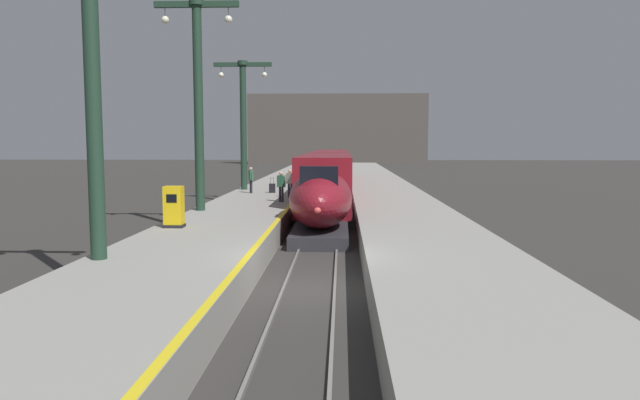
{
  "coord_description": "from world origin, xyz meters",
  "views": [
    {
      "loc": [
        0.95,
        -16.98,
        4.33
      ],
      "look_at": [
        -0.01,
        8.84,
        1.8
      ],
      "focal_mm": 33.09,
      "sensor_mm": 36.0,
      "label": 1
    }
  ],
  "objects_px": {
    "station_column_near": "(92,62)",
    "passenger_far_waiting": "(290,181)",
    "passenger_near_edge": "(251,178)",
    "rolling_suitcase": "(272,188)",
    "ticket_machine_yellow": "(174,208)",
    "station_column_far": "(243,112)",
    "station_column_mid": "(198,86)",
    "highspeed_train_main": "(328,177)",
    "passenger_mid_platform": "(281,184)"
  },
  "relations": [
    {
      "from": "ticket_machine_yellow",
      "to": "station_column_far",
      "type": "bearing_deg",
      "value": 91.08
    },
    {
      "from": "passenger_mid_platform",
      "to": "rolling_suitcase",
      "type": "relative_size",
      "value": 1.72
    },
    {
      "from": "highspeed_train_main",
      "to": "station_column_far",
      "type": "relative_size",
      "value": 4.29
    },
    {
      "from": "passenger_mid_platform",
      "to": "rolling_suitcase",
      "type": "height_order",
      "value": "passenger_mid_platform"
    },
    {
      "from": "station_column_mid",
      "to": "passenger_far_waiting",
      "type": "height_order",
      "value": "station_column_mid"
    },
    {
      "from": "passenger_near_edge",
      "to": "highspeed_train_main",
      "type": "bearing_deg",
      "value": 34.29
    },
    {
      "from": "highspeed_train_main",
      "to": "passenger_far_waiting",
      "type": "height_order",
      "value": "highspeed_train_main"
    },
    {
      "from": "station_column_far",
      "to": "passenger_far_waiting",
      "type": "distance_m",
      "value": 8.34
    },
    {
      "from": "station_column_far",
      "to": "passenger_near_edge",
      "type": "xyz_separation_m",
      "value": [
        0.95,
        -2.97,
        -4.37
      ]
    },
    {
      "from": "station_column_mid",
      "to": "station_column_far",
      "type": "bearing_deg",
      "value": 90.0
    },
    {
      "from": "station_column_far",
      "to": "passenger_near_edge",
      "type": "height_order",
      "value": "station_column_far"
    },
    {
      "from": "station_column_near",
      "to": "passenger_near_edge",
      "type": "bearing_deg",
      "value": 87.51
    },
    {
      "from": "station_column_mid",
      "to": "passenger_mid_platform",
      "type": "bearing_deg",
      "value": 50.34
    },
    {
      "from": "station_column_near",
      "to": "passenger_mid_platform",
      "type": "relative_size",
      "value": 5.38
    },
    {
      "from": "station_column_near",
      "to": "ticket_machine_yellow",
      "type": "distance_m",
      "value": 7.87
    },
    {
      "from": "rolling_suitcase",
      "to": "ticket_machine_yellow",
      "type": "distance_m",
      "value": 15.96
    },
    {
      "from": "rolling_suitcase",
      "to": "station_column_mid",
      "type": "bearing_deg",
      "value": -102.75
    },
    {
      "from": "rolling_suitcase",
      "to": "highspeed_train_main",
      "type": "bearing_deg",
      "value": 40.6
    },
    {
      "from": "passenger_far_waiting",
      "to": "rolling_suitcase",
      "type": "distance_m",
      "value": 3.71
    },
    {
      "from": "passenger_near_edge",
      "to": "rolling_suitcase",
      "type": "distance_m",
      "value": 1.54
    },
    {
      "from": "station_column_near",
      "to": "passenger_far_waiting",
      "type": "relative_size",
      "value": 5.38
    },
    {
      "from": "highspeed_train_main",
      "to": "rolling_suitcase",
      "type": "distance_m",
      "value": 4.79
    },
    {
      "from": "station_column_near",
      "to": "ticket_machine_yellow",
      "type": "relative_size",
      "value": 5.69
    },
    {
      "from": "station_column_far",
      "to": "rolling_suitcase",
      "type": "height_order",
      "value": "station_column_far"
    },
    {
      "from": "station_column_near",
      "to": "station_column_mid",
      "type": "height_order",
      "value": "station_column_mid"
    },
    {
      "from": "station_column_mid",
      "to": "passenger_near_edge",
      "type": "relative_size",
      "value": 5.9
    },
    {
      "from": "station_column_far",
      "to": "passenger_far_waiting",
      "type": "bearing_deg",
      "value": -58.04
    },
    {
      "from": "passenger_far_waiting",
      "to": "ticket_machine_yellow",
      "type": "relative_size",
      "value": 1.06
    },
    {
      "from": "passenger_near_edge",
      "to": "rolling_suitcase",
      "type": "relative_size",
      "value": 1.72
    },
    {
      "from": "station_column_mid",
      "to": "ticket_machine_yellow",
      "type": "relative_size",
      "value": 6.24
    },
    {
      "from": "rolling_suitcase",
      "to": "station_column_near",
      "type": "bearing_deg",
      "value": -95.92
    },
    {
      "from": "highspeed_train_main",
      "to": "ticket_machine_yellow",
      "type": "relative_size",
      "value": 23.76
    },
    {
      "from": "highspeed_train_main",
      "to": "passenger_near_edge",
      "type": "bearing_deg",
      "value": -145.71
    },
    {
      "from": "highspeed_train_main",
      "to": "passenger_near_edge",
      "type": "xyz_separation_m",
      "value": [
        -4.95,
        -3.38,
        0.11
      ]
    },
    {
      "from": "passenger_near_edge",
      "to": "ticket_machine_yellow",
      "type": "xyz_separation_m",
      "value": [
        -0.6,
        -15.55,
        -0.25
      ]
    },
    {
      "from": "passenger_far_waiting",
      "to": "ticket_machine_yellow",
      "type": "xyz_separation_m",
      "value": [
        -3.41,
        -12.5,
        -0.25
      ]
    },
    {
      "from": "station_column_mid",
      "to": "station_column_near",
      "type": "bearing_deg",
      "value": -90.0
    },
    {
      "from": "passenger_far_waiting",
      "to": "rolling_suitcase",
      "type": "xyz_separation_m",
      "value": [
        -1.47,
        3.34,
        -0.69
      ]
    },
    {
      "from": "passenger_far_waiting",
      "to": "station_column_near",
      "type": "bearing_deg",
      "value": -101.32
    },
    {
      "from": "passenger_far_waiting",
      "to": "station_column_far",
      "type": "bearing_deg",
      "value": 121.96
    },
    {
      "from": "passenger_mid_platform",
      "to": "passenger_far_waiting",
      "type": "xyz_separation_m",
      "value": [
        0.26,
        2.57,
        0.0
      ]
    },
    {
      "from": "passenger_mid_platform",
      "to": "highspeed_train_main",
      "type": "bearing_deg",
      "value": 75.06
    },
    {
      "from": "station_column_mid",
      "to": "passenger_mid_platform",
      "type": "distance_m",
      "value": 7.39
    },
    {
      "from": "passenger_far_waiting",
      "to": "ticket_machine_yellow",
      "type": "bearing_deg",
      "value": -105.26
    },
    {
      "from": "station_column_mid",
      "to": "passenger_near_edge",
      "type": "height_order",
      "value": "station_column_mid"
    },
    {
      "from": "highspeed_train_main",
      "to": "rolling_suitcase",
      "type": "height_order",
      "value": "highspeed_train_main"
    },
    {
      "from": "station_column_near",
      "to": "passenger_near_edge",
      "type": "xyz_separation_m",
      "value": [
        0.95,
        21.83,
        -4.49
      ]
    },
    {
      "from": "ticket_machine_yellow",
      "to": "station_column_near",
      "type": "bearing_deg",
      "value": -93.19
    },
    {
      "from": "passenger_mid_platform",
      "to": "passenger_far_waiting",
      "type": "distance_m",
      "value": 2.58
    },
    {
      "from": "station_column_mid",
      "to": "highspeed_train_main",
      "type": "bearing_deg",
      "value": 65.95
    }
  ]
}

